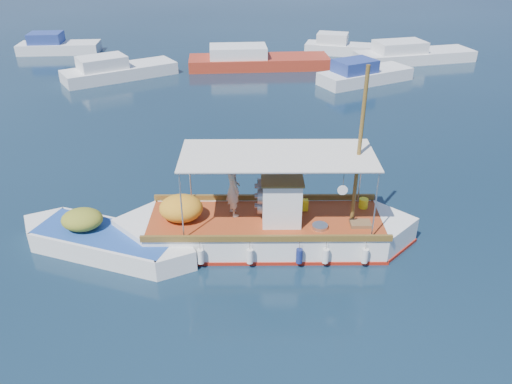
{
  "coord_description": "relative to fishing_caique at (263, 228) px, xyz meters",
  "views": [
    {
      "loc": [
        -0.91,
        -14.56,
        9.6
      ],
      "look_at": [
        -0.76,
        0.0,
        1.6
      ],
      "focal_mm": 35.0,
      "sensor_mm": 36.0,
      "label": 1
    }
  ],
  "objects": [
    {
      "name": "fishing_caique",
      "position": [
        0.0,
        0.0,
        0.0
      ],
      "size": [
        10.17,
        2.89,
        6.2
      ],
      "rotation": [
        0.0,
        0.0,
        -0.0
      ],
      "color": "white",
      "rests_on": "ground"
    },
    {
      "name": "bg_boat_far_w",
      "position": [
        -16.1,
        27.27,
        -0.06
      ],
      "size": [
        6.44,
        2.74,
        1.8
      ],
      "rotation": [
        0.0,
        0.0,
        0.07
      ],
      "color": "silver",
      "rests_on": "ground"
    },
    {
      "name": "dinghy",
      "position": [
        -5.19,
        -0.42,
        -0.22
      ],
      "size": [
        6.1,
        3.29,
        1.58
      ],
      "rotation": [
        0.0,
        0.0,
        -0.35
      ],
      "color": "white",
      "rests_on": "ground"
    },
    {
      "name": "bg_boat_ne",
      "position": [
        7.05,
        18.61,
        -0.06
      ],
      "size": [
        6.7,
        4.91,
        1.8
      ],
      "rotation": [
        0.0,
        0.0,
        0.48
      ],
      "color": "silver",
      "rests_on": "ground"
    },
    {
      "name": "bg_boat_e",
      "position": [
        11.81,
        24.05,
        -0.06
      ],
      "size": [
        9.41,
        4.68,
        1.8
      ],
      "rotation": [
        0.0,
        0.0,
        0.24
      ],
      "color": "silver",
      "rests_on": "ground"
    },
    {
      "name": "bg_boat_far_n",
      "position": [
        6.84,
        26.64,
        -0.06
      ],
      "size": [
        6.23,
        3.48,
        1.8
      ],
      "rotation": [
        0.0,
        0.0,
        -0.27
      ],
      "color": "silver",
      "rests_on": "ground"
    },
    {
      "name": "bg_boat_nw",
      "position": [
        -9.52,
        19.78,
        -0.06
      ],
      "size": [
        7.67,
        6.02,
        1.8
      ],
      "rotation": [
        0.0,
        0.0,
        0.56
      ],
      "color": "silver",
      "rests_on": "ground"
    },
    {
      "name": "ground",
      "position": [
        0.52,
        0.61,
        -0.55
      ],
      "size": [
        160.0,
        160.0,
        0.0
      ],
      "primitive_type": "plane",
      "color": "black",
      "rests_on": "ground"
    },
    {
      "name": "bg_boat_n",
      "position": [
        -0.1,
        22.45,
        -0.06
      ],
      "size": [
        10.29,
        3.48,
        1.8
      ],
      "rotation": [
        0.0,
        0.0,
        0.07
      ],
      "color": "#A12E1A",
      "rests_on": "ground"
    }
  ]
}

